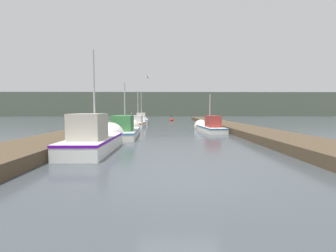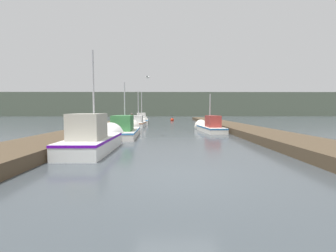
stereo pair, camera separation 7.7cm
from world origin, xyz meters
The scene contains 14 objects.
ground_plane centered at (0.00, 0.00, 0.00)m, with size 200.00×200.00×0.00m.
dock_left centered at (-5.94, 16.00, 0.23)m, with size 2.86×40.00×0.47m.
dock_right centered at (5.94, 16.00, 0.23)m, with size 2.86×40.00×0.47m.
distant_shore_ridge centered at (0.00, 66.25, 3.46)m, with size 120.00×16.00×6.92m.
fishing_boat_0 centered at (-3.55, 4.43, 0.51)m, with size 1.71×5.33×4.93m.
fishing_boat_1 centered at (-3.23, 10.10, 0.43)m, with size 2.02×6.28×4.32m.
fishing_boat_2 centered at (3.32, 13.40, 0.38)m, with size 1.88×5.65×3.60m.
fishing_boat_3 centered at (-3.40, 18.89, 0.39)m, with size 1.53×4.70×4.32m.
fishing_boat_4 centered at (-3.59, 23.78, 0.44)m, with size 1.97×5.46×4.78m.
mooring_piling_0 centered at (-4.61, 21.83, 0.72)m, with size 0.23×0.23×1.43m.
mooring_piling_1 centered at (-4.40, 7.01, 0.70)m, with size 0.27×0.27×1.38m.
mooring_piling_2 centered at (-4.37, 22.69, 0.55)m, with size 0.25×0.25×1.10m.
channel_buoy centered at (0.63, 31.26, 0.17)m, with size 0.59×0.59×1.09m.
seagull_lead centered at (-1.56, 9.05, 3.98)m, with size 0.29×0.56×0.12m.
Camera 1 is at (-0.39, -5.91, 1.83)m, focal length 24.00 mm.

